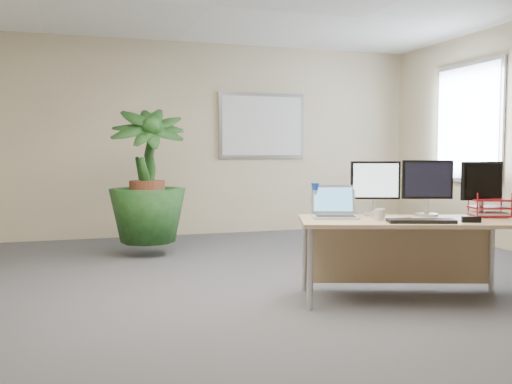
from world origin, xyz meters
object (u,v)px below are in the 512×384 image
object	(u,v)px
floor_plant	(147,189)
monitor_right	(427,184)
monitor_left	(375,184)
laptop	(334,210)
desk	(404,234)

from	to	relation	value
floor_plant	monitor_right	size ratio (longest dim) A/B	3.26
monitor_left	laptop	bearing A→B (deg)	-178.27
monitor_right	laptop	world-z (taller)	monitor_right
floor_plant	laptop	bearing A→B (deg)	-62.18
desk	laptop	distance (m)	0.59
desk	monitor_right	xyz separation A→B (m)	(0.27, 0.09, 0.40)
desk	monitor_left	bearing A→B (deg)	121.75
floor_plant	monitor_right	bearing A→B (deg)	-50.57
floor_plant	laptop	world-z (taller)	floor_plant
monitor_right	laptop	bearing A→B (deg)	170.97
monitor_left	monitor_right	distance (m)	0.43
monitor_left	monitor_right	world-z (taller)	monitor_right
floor_plant	laptop	size ratio (longest dim) A/B	3.40
laptop	desk	bearing A→B (deg)	-22.79
monitor_left	floor_plant	bearing A→B (deg)	124.75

